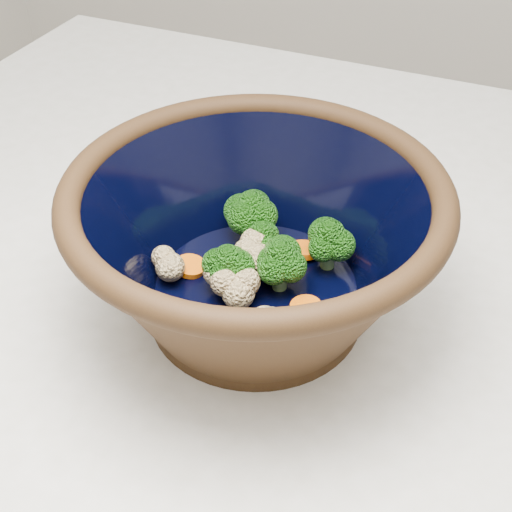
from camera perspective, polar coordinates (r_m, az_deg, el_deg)
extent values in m
cylinder|color=black|center=(0.67, 0.00, -4.03)|extent=(0.20, 0.20, 0.01)
torus|color=black|center=(0.59, 0.00, 5.07)|extent=(0.33, 0.33, 0.02)
cylinder|color=black|center=(0.65, 0.00, -2.46)|extent=(0.19, 0.19, 0.00)
cylinder|color=#608442|center=(0.68, 0.42, 0.24)|extent=(0.01, 0.01, 0.02)
ellipsoid|color=#236E15|center=(0.66, 0.43, 1.67)|extent=(0.04, 0.04, 0.03)
cylinder|color=#608442|center=(0.70, -0.36, 2.15)|extent=(0.01, 0.01, 0.02)
ellipsoid|color=#236E15|center=(0.69, -0.37, 3.91)|extent=(0.05, 0.05, 0.04)
cylinder|color=#608442|center=(0.67, 5.75, -0.14)|extent=(0.01, 0.01, 0.02)
ellipsoid|color=#236E15|center=(0.65, 5.90, 1.59)|extent=(0.04, 0.04, 0.04)
cylinder|color=#608442|center=(0.64, 1.90, -1.84)|extent=(0.01, 0.01, 0.02)
ellipsoid|color=#236E15|center=(0.63, 1.95, -0.07)|extent=(0.04, 0.04, 0.04)
cylinder|color=#608442|center=(0.64, -2.22, -1.98)|extent=(0.01, 0.01, 0.02)
ellipsoid|color=#236E15|center=(0.63, -2.27, -0.37)|extent=(0.04, 0.04, 0.03)
sphere|color=beige|center=(0.59, -1.36, -6.15)|extent=(0.03, 0.03, 0.03)
sphere|color=beige|center=(0.64, -2.24, -1.94)|extent=(0.03, 0.03, 0.03)
sphere|color=beige|center=(0.58, 0.35, -6.39)|extent=(0.03, 0.03, 0.03)
sphere|color=beige|center=(0.65, 1.41, -0.98)|extent=(0.03, 0.03, 0.03)
sphere|color=beige|center=(0.67, 1.19, 0.38)|extent=(0.03, 0.03, 0.03)
sphere|color=beige|center=(0.66, 0.34, -0.14)|extent=(0.03, 0.03, 0.03)
sphere|color=beige|center=(0.66, -6.88, -0.89)|extent=(0.03, 0.03, 0.03)
sphere|color=beige|center=(0.62, -1.42, -2.98)|extent=(0.03, 0.03, 0.03)
sphere|color=beige|center=(0.60, -3.04, -5.63)|extent=(0.03, 0.03, 0.03)
cylinder|color=orange|center=(0.69, 3.80, 0.49)|extent=(0.03, 0.03, 0.01)
cylinder|color=orange|center=(0.67, -5.27, -0.82)|extent=(0.03, 0.03, 0.01)
cylinder|color=orange|center=(0.63, 4.00, -4.12)|extent=(0.03, 0.03, 0.01)
cylinder|color=orange|center=(0.68, -0.01, 0.12)|extent=(0.03, 0.03, 0.01)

